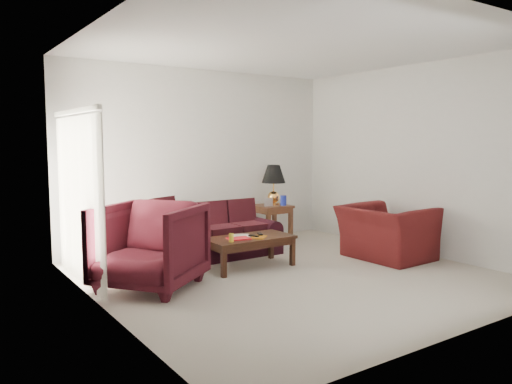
% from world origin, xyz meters
% --- Properties ---
extents(floor, '(5.00, 5.00, 0.00)m').
position_xyz_m(floor, '(0.00, 0.00, 0.00)').
color(floor, beige).
rests_on(floor, ground).
extents(blinds, '(0.10, 2.00, 2.16)m').
position_xyz_m(blinds, '(-2.42, 1.30, 1.08)').
color(blinds, silver).
rests_on(blinds, ground).
extents(sofa, '(2.04, 1.05, 0.80)m').
position_xyz_m(sofa, '(-0.30, 1.47, 0.40)').
color(sofa, black).
rests_on(sofa, ground).
extents(throw_pillow, '(0.51, 0.38, 0.48)m').
position_xyz_m(throw_pillow, '(-0.90, 2.10, 0.68)').
color(throw_pillow, black).
rests_on(throw_pillow, sofa).
extents(end_table, '(0.63, 0.63, 0.65)m').
position_xyz_m(end_table, '(1.14, 2.02, 0.32)').
color(end_table, '#5D271F').
rests_on(end_table, ground).
extents(table_lamp, '(0.56, 0.56, 0.72)m').
position_xyz_m(table_lamp, '(1.20, 2.05, 1.01)').
color(table_lamp, gold).
rests_on(table_lamp, end_table).
extents(clock, '(0.15, 0.08, 0.14)m').
position_xyz_m(clock, '(1.00, 1.93, 0.72)').
color(clock, silver).
rests_on(clock, end_table).
extents(blue_canister, '(0.12, 0.12, 0.18)m').
position_xyz_m(blue_canister, '(1.29, 1.87, 0.74)').
color(blue_canister, navy).
rests_on(blue_canister, end_table).
extents(picture_frame, '(0.12, 0.15, 0.05)m').
position_xyz_m(picture_frame, '(0.95, 2.24, 0.72)').
color(picture_frame, white).
rests_on(picture_frame, end_table).
extents(floor_lamp, '(0.36, 0.36, 1.75)m').
position_xyz_m(floor_lamp, '(-2.26, 2.20, 0.87)').
color(floor_lamp, white).
rests_on(floor_lamp, ground).
extents(armchair_left, '(1.60, 1.59, 1.05)m').
position_xyz_m(armchair_left, '(-1.80, 0.52, 0.52)').
color(armchair_left, '#3A0D15').
rests_on(armchair_left, ground).
extents(armchair_right, '(1.11, 1.27, 0.80)m').
position_xyz_m(armchair_right, '(1.78, -0.06, 0.40)').
color(armchair_right, '#481011').
rests_on(armchair_right, ground).
extents(coffee_table, '(1.36, 0.89, 0.44)m').
position_xyz_m(coffee_table, '(-0.24, 0.68, 0.22)').
color(coffee_table, black).
rests_on(coffee_table, ground).
extents(magazine_red, '(0.34, 0.28, 0.02)m').
position_xyz_m(magazine_red, '(-0.45, 0.62, 0.45)').
color(magazine_red, red).
rests_on(magazine_red, coffee_table).
extents(magazine_white, '(0.33, 0.31, 0.02)m').
position_xyz_m(magazine_white, '(-0.32, 0.77, 0.45)').
color(magazine_white, silver).
rests_on(magazine_white, coffee_table).
extents(magazine_orange, '(0.31, 0.30, 0.01)m').
position_xyz_m(magazine_orange, '(-0.16, 0.55, 0.45)').
color(magazine_orange, '#C57A17').
rests_on(magazine_orange, coffee_table).
extents(remote_a, '(0.09, 0.16, 0.02)m').
position_xyz_m(remote_a, '(-0.22, 0.59, 0.47)').
color(remote_a, black).
rests_on(remote_a, coffee_table).
extents(remote_b, '(0.12, 0.18, 0.02)m').
position_xyz_m(remote_b, '(-0.06, 0.65, 0.47)').
color(remote_b, black).
rests_on(remote_b, coffee_table).
extents(yellow_glass, '(0.08, 0.08, 0.12)m').
position_xyz_m(yellow_glass, '(-0.64, 0.51, 0.50)').
color(yellow_glass, yellow).
rests_on(yellow_glass, coffee_table).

